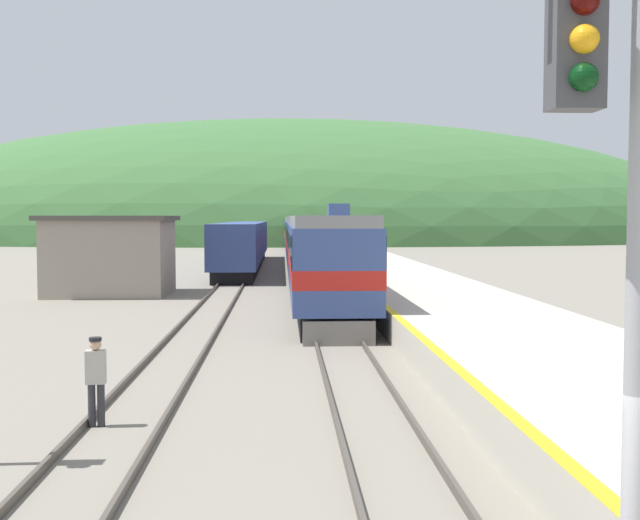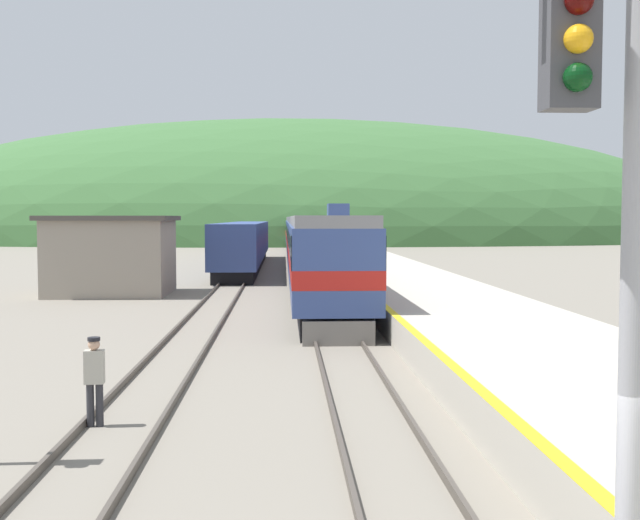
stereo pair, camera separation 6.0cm
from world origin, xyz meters
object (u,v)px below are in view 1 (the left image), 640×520
object	(u,v)px
carriage_third	(300,235)
carriage_fourth	(296,231)
carriage_second	(306,242)
express_train_lead_car	(322,258)
carriage_fifth	(293,229)
siding_train	(244,244)
track_worker	(96,376)

from	to	relation	value
carriage_third	carriage_fourth	bearing A→B (deg)	90.00
carriage_second	carriage_third	world-z (taller)	same
carriage_second	express_train_lead_car	bearing A→B (deg)	-90.00
carriage_fifth	siding_train	world-z (taller)	carriage_fifth
express_train_lead_car	siding_train	xyz separation A→B (m)	(-4.70, 26.45, -0.35)
carriage_third	track_worker	xyz separation A→B (m)	(-5.21, -60.35, -1.21)
carriage_fourth	carriage_fifth	size ratio (longest dim) A/B	1.00
carriage_second	carriage_fifth	bearing A→B (deg)	90.00
carriage_fourth	carriage_fifth	distance (m)	20.90
carriage_second	track_worker	xyz separation A→B (m)	(-5.21, -39.45, -1.21)
siding_train	track_worker	size ratio (longest dim) A/B	19.19
carriage_third	siding_train	size ratio (longest dim) A/B	0.62
express_train_lead_car	carriage_third	distance (m)	42.06
carriage_fifth	express_train_lead_car	bearing A→B (deg)	-90.00
express_train_lead_car	track_worker	distance (m)	19.05
express_train_lead_car	track_worker	bearing A→B (deg)	-105.92
carriage_fifth	siding_train	xyz separation A→B (m)	(-4.70, -57.41, -0.34)
express_train_lead_car	carriage_third	world-z (taller)	express_train_lead_car
express_train_lead_car	carriage_second	distance (m)	21.16
carriage_third	track_worker	size ratio (longest dim) A/B	11.86
carriage_third	siding_train	bearing A→B (deg)	-106.74
carriage_third	carriage_fourth	world-z (taller)	same
carriage_fourth	carriage_fifth	bearing A→B (deg)	90.00
carriage_second	carriage_third	distance (m)	20.90
express_train_lead_car	track_worker	xyz separation A→B (m)	(-5.21, -18.29, -1.22)
siding_train	track_worker	bearing A→B (deg)	-90.66
carriage_third	carriage_fourth	distance (m)	20.90
carriage_second	track_worker	bearing A→B (deg)	-97.53
express_train_lead_car	carriage_fourth	world-z (taller)	express_train_lead_car
carriage_second	carriage_fifth	distance (m)	62.69
siding_train	express_train_lead_car	bearing A→B (deg)	-79.93
carriage_second	track_worker	world-z (taller)	carriage_second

